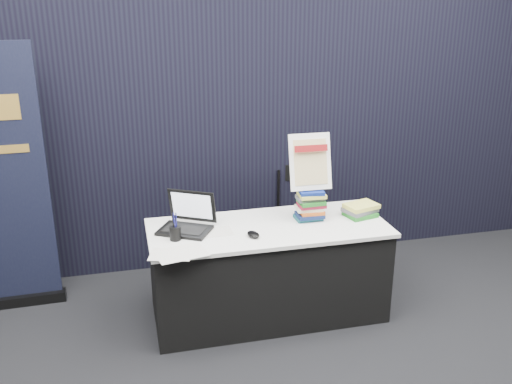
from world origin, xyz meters
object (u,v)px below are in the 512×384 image
at_px(display_table, 268,271).
at_px(book_stack_short, 361,210).
at_px(laptop, 184,221).
at_px(book_stack_tall, 310,205).
at_px(info_sign, 310,162).
at_px(stacking_chair, 303,211).

xyz_separation_m(display_table, book_stack_short, (0.76, 0.03, 0.42)).
height_order(laptop, book_stack_short, laptop).
bearing_deg(book_stack_tall, display_table, -170.40).
xyz_separation_m(laptop, book_stack_tall, (0.97, -0.03, 0.06)).
height_order(book_stack_tall, info_sign, info_sign).
bearing_deg(book_stack_short, book_stack_tall, 176.53).
relative_size(book_stack_tall, book_stack_short, 0.90).
xyz_separation_m(book_stack_short, stacking_chair, (-0.20, 0.80, -0.30)).
relative_size(laptop, stacking_chair, 0.50).
bearing_deg(stacking_chair, info_sign, -89.07).
bearing_deg(stacking_chair, book_stack_tall, -88.48).
distance_m(book_stack_tall, info_sign, 0.33).
bearing_deg(stacking_chair, book_stack_short, -59.07).
distance_m(laptop, info_sign, 1.05).
bearing_deg(book_stack_short, stacking_chair, 104.37).
bearing_deg(display_table, book_stack_tall, 9.60).
relative_size(book_stack_tall, info_sign, 0.54).
height_order(info_sign, stacking_chair, info_sign).
bearing_deg(laptop, display_table, 21.57).
bearing_deg(stacking_chair, display_table, -107.10).
bearing_deg(display_table, laptop, 171.56).
relative_size(laptop, info_sign, 1.03).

